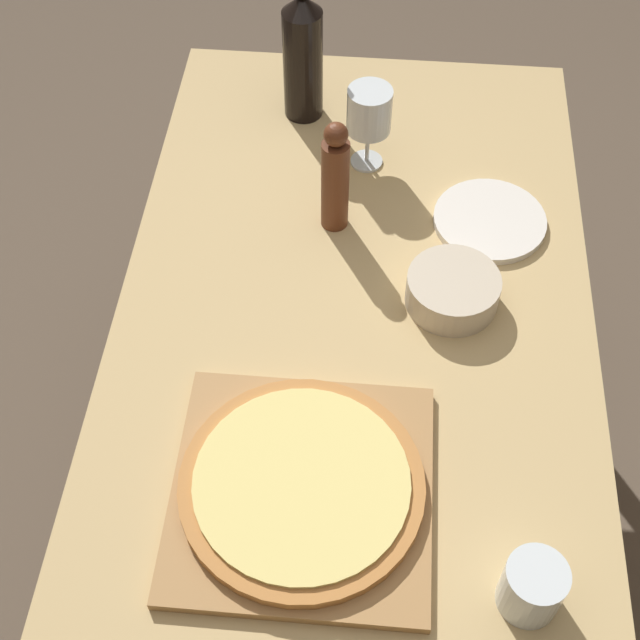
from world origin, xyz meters
The scene contains 10 objects.
ground_plane centered at (0.00, 0.00, 0.00)m, with size 12.00×12.00×0.00m, color brown.
dining_table centered at (0.00, 0.00, 0.65)m, with size 0.79×1.41×0.76m.
cutting_board centered at (-0.05, -0.31, 0.76)m, with size 0.37×0.37×0.02m.
pizza centered at (-0.05, -0.31, 0.79)m, with size 0.35×0.35×0.02m.
wine_bottle centered at (-0.13, 0.52, 0.89)m, with size 0.08×0.08×0.33m.
pepper_mill centered at (-0.05, 0.22, 0.86)m, with size 0.05×0.05×0.22m.
wine_glass centered at (0.00, 0.38, 0.87)m, with size 0.08×0.08×0.17m.
small_bowl centered at (0.16, 0.06, 0.78)m, with size 0.15×0.15×0.06m.
drinking_tumbler centered at (0.26, -0.44, 0.80)m, with size 0.08×0.08×0.09m.
dinner_plate centered at (0.23, 0.24, 0.76)m, with size 0.20×0.20×0.01m.
Camera 1 is at (0.02, -0.88, 1.91)m, focal length 50.00 mm.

